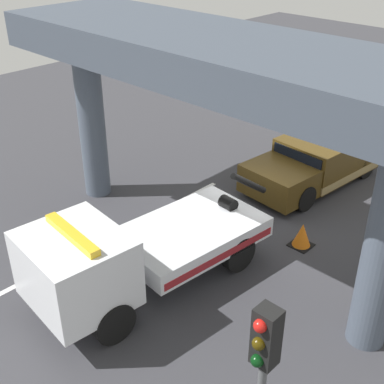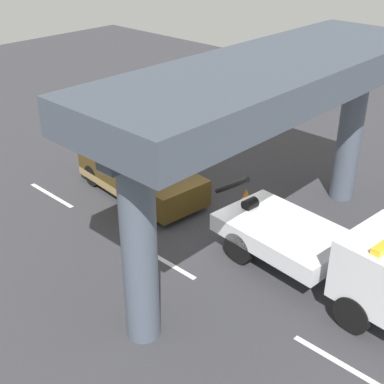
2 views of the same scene
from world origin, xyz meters
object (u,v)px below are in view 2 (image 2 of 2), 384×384
object	(u,v)px
towed_van_green	(137,173)
traffic_light_near	(351,105)
traffic_cone_orange	(246,198)
tow_truck_white	(341,253)

from	to	relation	value
towed_van_green	traffic_light_near	bearing A→B (deg)	44.25
towed_van_green	traffic_light_near	distance (m)	7.99
traffic_light_near	traffic_cone_orange	size ratio (longest dim) A/B	6.45
tow_truck_white	traffic_cone_orange	distance (m)	5.12
towed_van_green	traffic_cone_orange	world-z (taller)	towed_van_green
towed_van_green	traffic_light_near	world-z (taller)	traffic_light_near
traffic_light_near	traffic_cone_orange	world-z (taller)	traffic_light_near
tow_truck_white	towed_van_green	world-z (taller)	tow_truck_white
tow_truck_white	traffic_light_near	distance (m)	6.48
towed_van_green	traffic_light_near	size ratio (longest dim) A/B	1.16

